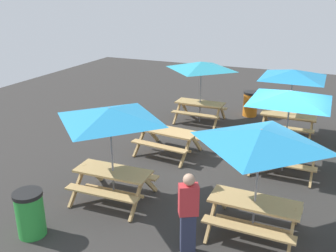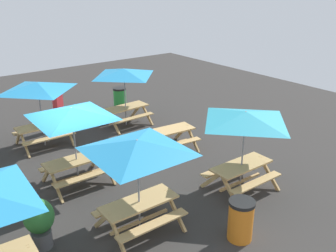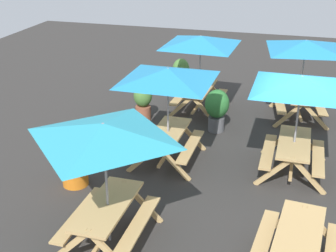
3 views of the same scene
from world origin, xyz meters
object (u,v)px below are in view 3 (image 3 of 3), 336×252
object	(u,v)px
potted_plant_0	(143,101)
potted_plant_1	(181,73)
picnic_table_4	(104,141)
potted_plant_2	(217,108)
picnic_table_6	(301,90)
picnic_table_7	(305,51)
picnic_table_0	(201,46)
picnic_table_2	(298,243)
trash_bin_orange	(74,164)
picnic_table_1	(168,81)

from	to	relation	value
potted_plant_0	potted_plant_1	distance (m)	2.80
picnic_table_4	potted_plant_2	xyz separation A→B (m)	(5.26, -0.95, -1.31)
picnic_table_6	picnic_table_7	bearing A→B (deg)	-0.21
potted_plant_0	potted_plant_2	xyz separation A→B (m)	(-0.22, -2.17, 0.11)
picnic_table_6	potted_plant_2	xyz separation A→B (m)	(1.80, 2.08, -1.31)
picnic_table_0	potted_plant_1	distance (m)	2.43
picnic_table_2	picnic_table_7	bearing A→B (deg)	6.85
trash_bin_orange	potted_plant_2	bearing A→B (deg)	-33.54
picnic_table_2	potted_plant_0	world-z (taller)	potted_plant_0
picnic_table_1	potted_plant_2	xyz separation A→B (m)	(2.03, -0.79, -1.31)
picnic_table_4	picnic_table_6	xyz separation A→B (m)	(3.46, -3.03, 0.00)
picnic_table_1	potted_plant_0	xyz separation A→B (m)	(2.25, 1.39, -1.43)
picnic_table_4	potted_plant_1	distance (m)	8.40
trash_bin_orange	potted_plant_1	xyz separation A→B (m)	(6.63, -0.65, 0.11)
picnic_table_4	potted_plant_2	bearing A→B (deg)	-9.84
picnic_table_7	potted_plant_1	world-z (taller)	picnic_table_7
picnic_table_1	trash_bin_orange	bearing A→B (deg)	135.24
potted_plant_0	potted_plant_1	bearing A→B (deg)	-8.26
picnic_table_6	potted_plant_0	size ratio (longest dim) A/B	2.72
picnic_table_4	picnic_table_0	bearing A→B (deg)	-1.24
picnic_table_6	potted_plant_1	bearing A→B (deg)	39.21
picnic_table_1	potted_plant_0	world-z (taller)	picnic_table_1
picnic_table_2	picnic_table_6	size ratio (longest dim) A/B	0.68
potted_plant_1	potted_plant_2	size ratio (longest dim) A/B	0.92
picnic_table_7	picnic_table_2	bearing A→B (deg)	172.92
picnic_table_0	picnic_table_6	distance (m)	4.18
picnic_table_4	trash_bin_orange	size ratio (longest dim) A/B	2.38
picnic_table_4	potted_plant_1	world-z (taller)	picnic_table_4
picnic_table_2	picnic_table_7	size ratio (longest dim) A/B	0.69
picnic_table_6	potted_plant_0	distance (m)	4.92
picnic_table_6	potted_plant_2	distance (m)	3.05
trash_bin_orange	potted_plant_2	world-z (taller)	potted_plant_2
picnic_table_7	potted_plant_0	world-z (taller)	picnic_table_7
picnic_table_0	picnic_table_7	bearing A→B (deg)	-81.94
picnic_table_2	picnic_table_7	xyz separation A→B (m)	(6.74, 0.16, 1.43)
picnic_table_4	picnic_table_6	size ratio (longest dim) A/B	0.83
picnic_table_2	picnic_table_4	size ratio (longest dim) A/B	0.82
potted_plant_1	picnic_table_4	bearing A→B (deg)	-174.32
picnic_table_0	potted_plant_2	size ratio (longest dim) A/B	2.40
potted_plant_2	picnic_table_6	bearing A→B (deg)	-130.88
picnic_table_0	potted_plant_1	xyz separation A→B (m)	(1.72, 1.01, -1.39)
picnic_table_0	picnic_table_7	xyz separation A→B (m)	(0.29, -2.88, 0.00)
picnic_table_7	potted_plant_1	distance (m)	4.37
picnic_table_4	picnic_table_7	bearing A→B (deg)	-23.82
picnic_table_2	picnic_table_0	bearing A→B (deg)	30.72
picnic_table_1	potted_plant_2	world-z (taller)	picnic_table_1
picnic_table_1	potted_plant_2	bearing A→B (deg)	-20.71
picnic_table_4	picnic_table_6	bearing A→B (deg)	-40.83
picnic_table_0	picnic_table_4	size ratio (longest dim) A/B	1.21
picnic_table_2	picnic_table_7	world-z (taller)	picnic_table_7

